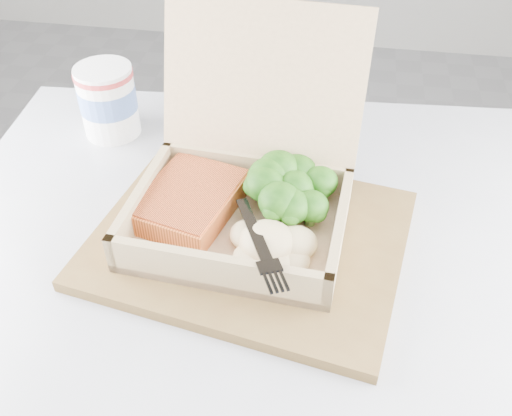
% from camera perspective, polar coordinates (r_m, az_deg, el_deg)
% --- Properties ---
extents(cafe_table, '(0.80, 0.80, 0.71)m').
position_cam_1_polar(cafe_table, '(0.76, -0.83, -15.86)').
color(cafe_table, black).
rests_on(cafe_table, floor).
extents(serving_tray, '(0.38, 0.32, 0.01)m').
position_cam_1_polar(serving_tray, '(0.64, -0.61, -3.05)').
color(serving_tray, brown).
rests_on(serving_tray, cafe_table).
extents(takeout_container, '(0.25, 0.25, 0.21)m').
position_cam_1_polar(takeout_container, '(0.64, -0.94, 3.39)').
color(takeout_container, tan).
rests_on(takeout_container, serving_tray).
extents(salmon_fillet, '(0.13, 0.15, 0.03)m').
position_cam_1_polar(salmon_fillet, '(0.65, -6.63, 0.76)').
color(salmon_fillet, orange).
rests_on(salmon_fillet, takeout_container).
extents(broccoli_pile, '(0.11, 0.11, 0.04)m').
position_cam_1_polar(broccoli_pile, '(0.65, 3.86, 1.48)').
color(broccoli_pile, '#38801C').
rests_on(broccoli_pile, takeout_container).
extents(mashed_potatoes, '(0.10, 0.08, 0.03)m').
position_cam_1_polar(mashed_potatoes, '(0.59, 1.12, -3.35)').
color(mashed_potatoes, beige).
rests_on(mashed_potatoes, takeout_container).
extents(plastic_fork, '(0.08, 0.16, 0.02)m').
position_cam_1_polar(plastic_fork, '(0.60, -0.75, -0.71)').
color(plastic_fork, black).
rests_on(plastic_fork, mashed_potatoes).
extents(paper_cup, '(0.08, 0.08, 0.10)m').
position_cam_1_polar(paper_cup, '(0.82, -14.60, 10.51)').
color(paper_cup, white).
rests_on(paper_cup, cafe_table).
extents(receipt, '(0.11, 0.16, 0.00)m').
position_cam_1_polar(receipt, '(0.79, -0.92, 6.07)').
color(receipt, white).
rests_on(receipt, cafe_table).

